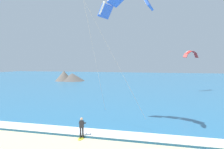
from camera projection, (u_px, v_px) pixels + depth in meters
The scene contains 7 objects.
sea at pixel (168, 81), 76.27m from camera, with size 200.00×120.00×0.20m, color teal.
surf_foam at pixel (130, 135), 19.66m from camera, with size 200.00×2.10×0.04m, color white.
surfboard at pixel (82, 138), 19.69m from camera, with size 0.55×1.43×0.09m.
kitesurfer at pixel (82, 127), 19.66m from camera, with size 0.55×0.54×1.69m.
kite_primary at pixel (126, 0), 22.59m from camera, with size 5.97×5.92×11.80m.
kite_distant at pixel (191, 53), 49.81m from camera, with size 3.18×3.77×1.51m.
headland_left at pixel (69, 77), 76.81m from camera, with size 9.74×8.62×3.46m.
Camera 1 is at (3.99, -3.03, 6.19)m, focal length 38.74 mm.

